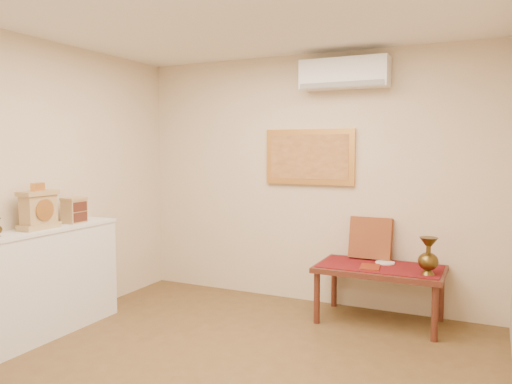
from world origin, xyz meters
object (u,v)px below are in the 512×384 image
Objects in this scene: brass_urn_tall at (428,252)px; display_ledge at (21,289)px; wooden_chest at (74,210)px; low_table at (380,273)px; mantel_clock at (39,209)px.

display_ledge reaches higher than brass_urn_tall.
wooden_chest is (-3.11, -1.13, 0.34)m from brass_urn_tall.
low_table is at bearing 25.47° from wooden_chest.
display_ledge is 4.93× the size of mantel_clock.
mantel_clock reaches higher than display_ledge.
brass_urn_tall is 3.59m from display_ledge.
wooden_chest reaches higher than display_ledge.
mantel_clock is (0.02, 0.20, 0.66)m from display_ledge.
mantel_clock is at bearing -89.61° from wooden_chest.
mantel_clock is 3.21m from low_table.
brass_urn_tall is 3.33m from wooden_chest.
wooden_chest is at bearing -154.53° from low_table.
brass_urn_tall is at bearing 26.36° from mantel_clock.
low_table is at bearing 35.10° from display_ledge.
display_ledge is 8.28× the size of wooden_chest.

